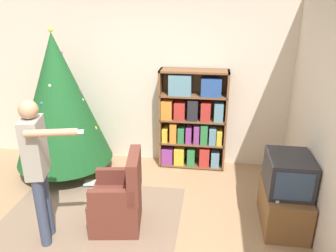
% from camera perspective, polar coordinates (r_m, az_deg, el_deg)
% --- Properties ---
extents(ground_plane, '(14.00, 14.00, 0.00)m').
position_cam_1_polar(ground_plane, '(3.86, -9.94, -19.63)').
color(ground_plane, '#9E7A56').
extents(wall_back, '(8.00, 0.10, 2.60)m').
position_cam_1_polar(wall_back, '(5.18, -3.64, 7.71)').
color(wall_back, beige).
rests_on(wall_back, ground_plane).
extents(area_rug, '(2.15, 2.11, 0.01)m').
position_cam_1_polar(area_rug, '(4.09, -14.41, -17.27)').
color(area_rug, '#7F6651').
rests_on(area_rug, ground_plane).
extents(bookshelf, '(1.02, 0.30, 1.55)m').
position_cam_1_polar(bookshelf, '(5.03, 4.24, 0.90)').
color(bookshelf, brown).
rests_on(bookshelf, ground_plane).
extents(tv_stand, '(0.48, 0.79, 0.48)m').
position_cam_1_polar(tv_stand, '(4.17, 19.46, -13.12)').
color(tv_stand, brown).
rests_on(tv_stand, ground_plane).
extents(television, '(0.48, 0.58, 0.42)m').
position_cam_1_polar(television, '(3.94, 20.25, -7.75)').
color(television, '#28282D').
rests_on(television, tv_stand).
extents(game_remote, '(0.04, 0.12, 0.02)m').
position_cam_1_polar(game_remote, '(3.81, 18.38, -11.98)').
color(game_remote, white).
rests_on(game_remote, tv_stand).
extents(christmas_tree, '(1.41, 1.41, 2.17)m').
position_cam_1_polar(christmas_tree, '(4.97, -18.43, 4.35)').
color(christmas_tree, '#4C3323').
rests_on(christmas_tree, ground_plane).
extents(armchair, '(0.65, 0.64, 0.92)m').
position_cam_1_polar(armchair, '(3.92, -8.49, -12.86)').
color(armchair, brown).
rests_on(armchair, ground_plane).
extents(standing_person, '(0.70, 0.46, 1.61)m').
position_cam_1_polar(standing_person, '(3.60, -21.77, -5.90)').
color(standing_person, '#38425B').
rests_on(standing_person, ground_plane).
extents(book_pile_near_tree, '(0.22, 0.19, 0.05)m').
position_cam_1_polar(book_pile_near_tree, '(4.92, -13.45, -9.69)').
color(book_pile_near_tree, '#284C93').
rests_on(book_pile_near_tree, ground_plane).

